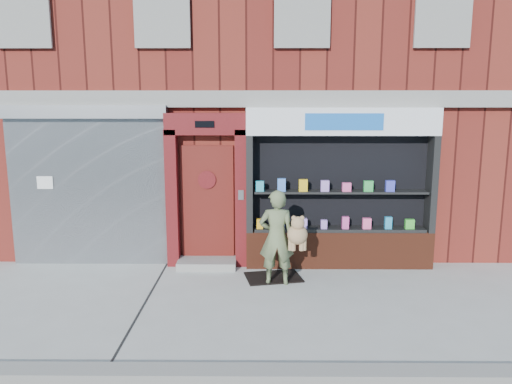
{
  "coord_description": "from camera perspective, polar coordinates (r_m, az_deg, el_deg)",
  "views": [
    {
      "loc": [
        0.25,
        -7.35,
        3.13
      ],
      "look_at": [
        0.18,
        1.0,
        1.59
      ],
      "focal_mm": 35.0,
      "sensor_mm": 36.0,
      "label": 1
    }
  ],
  "objects": [
    {
      "name": "pharmacy_bay",
      "position": [
        9.45,
        9.56,
        -0.4
      ],
      "size": [
        3.5,
        0.41,
        3.0
      ],
      "color": "#5F2716",
      "rests_on": "ground"
    },
    {
      "name": "ground",
      "position": [
        7.99,
        -1.41,
        -12.59
      ],
      "size": [
        80.0,
        80.0,
        0.0
      ],
      "primitive_type": "plane",
      "color": "#9E9E99",
      "rests_on": "ground"
    },
    {
      "name": "doormat",
      "position": [
        9.05,
        1.98,
        -9.7
      ],
      "size": [
        1.08,
        0.85,
        0.02
      ],
      "primitive_type": "cube",
      "rotation": [
        0.0,
        0.0,
        0.2
      ],
      "color": "black",
      "rests_on": "ground"
    },
    {
      "name": "shutter_bay",
      "position": [
        9.93,
        -18.67,
        1.74
      ],
      "size": [
        3.1,
        0.3,
        3.04
      ],
      "color": "gray",
      "rests_on": "ground"
    },
    {
      "name": "building",
      "position": [
        13.37,
        -0.64,
        14.19
      ],
      "size": [
        12.0,
        8.16,
        8.0
      ],
      "color": "maroon",
      "rests_on": "ground"
    },
    {
      "name": "red_door_bay",
      "position": [
        9.41,
        -5.65,
        0.18
      ],
      "size": [
        1.52,
        0.58,
        2.9
      ],
      "color": "#4F0D10",
      "rests_on": "ground"
    },
    {
      "name": "curb",
      "position": [
        6.04,
        -2.11,
        -20.07
      ],
      "size": [
        60.0,
        0.3,
        0.12
      ],
      "primitive_type": "cube",
      "color": "gray",
      "rests_on": "ground"
    },
    {
      "name": "woman",
      "position": [
        8.53,
        2.68,
        -5.14
      ],
      "size": [
        0.82,
        0.43,
        1.65
      ],
      "color": "#5E6B46",
      "rests_on": "ground"
    }
  ]
}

